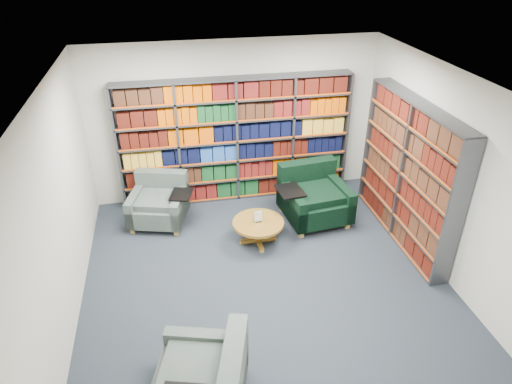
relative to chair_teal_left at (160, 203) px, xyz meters
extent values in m
cube|color=black|center=(1.40, -1.81, -0.32)|extent=(5.00, 5.00, 0.01)
cube|color=white|center=(1.40, -1.81, 2.49)|extent=(5.00, 5.00, 0.01)
cube|color=beige|center=(1.40, 0.69, 1.08)|extent=(5.00, 0.01, 2.80)
cube|color=beige|center=(1.40, -4.32, 1.08)|extent=(5.00, 0.01, 2.80)
cube|color=beige|center=(-1.10, -1.81, 1.08)|extent=(0.01, 5.00, 2.80)
cube|color=beige|center=(3.91, -1.81, 1.08)|extent=(0.01, 5.00, 2.80)
cube|color=#47494F|center=(1.40, 0.53, 0.78)|extent=(4.00, 0.28, 2.20)
cube|color=silver|center=(1.40, 0.66, 0.78)|extent=(4.00, 0.02, 2.20)
cube|color=#D84C0A|center=(1.40, 0.40, 0.78)|extent=(4.00, 0.01, 2.20)
cube|color=#5C1210|center=(1.40, 0.53, -0.14)|extent=(3.88, 0.21, 0.29)
cube|color=#3D0F08|center=(1.40, 0.53, 0.23)|extent=(3.88, 0.21, 0.29)
cube|color=gold|center=(1.40, 0.53, 0.59)|extent=(3.88, 0.21, 0.29)
cube|color=#3D0F08|center=(1.40, 0.53, 0.96)|extent=(3.88, 0.21, 0.29)
cube|color=#3D0F08|center=(1.40, 0.53, 1.33)|extent=(3.88, 0.21, 0.29)
cube|color=#381D10|center=(1.40, 0.53, 1.69)|extent=(3.88, 0.21, 0.29)
cube|color=#47494F|center=(3.74, -1.21, 0.78)|extent=(0.28, 2.50, 2.20)
cube|color=silver|center=(3.87, -1.21, 0.78)|extent=(0.02, 2.50, 2.20)
cube|color=#D84C0A|center=(3.61, -1.21, 0.78)|extent=(0.02, 2.50, 2.20)
cube|color=#3D0F08|center=(3.74, -1.21, -0.14)|extent=(0.21, 2.38, 0.29)
cube|color=#3D0F08|center=(3.74, -1.21, 0.23)|extent=(0.21, 2.38, 0.29)
cube|color=#381D10|center=(3.74, -1.21, 0.59)|extent=(0.21, 2.38, 0.29)
cube|color=#3D0F08|center=(3.74, -1.21, 0.96)|extent=(0.21, 2.38, 0.29)
cube|color=#381D10|center=(3.74, -1.21, 1.33)|extent=(0.21, 2.38, 0.29)
cube|color=#3D0F08|center=(3.74, -1.21, 1.69)|extent=(0.21, 2.38, 0.29)
cube|color=#071E3C|center=(-0.03, -0.08, -0.07)|extent=(1.07, 1.07, 0.31)
cube|color=#071E3C|center=(0.07, 0.24, 0.12)|extent=(0.89, 0.42, 0.69)
cube|color=#071E3C|center=(-0.38, 0.02, 0.01)|extent=(0.36, 0.87, 0.46)
cube|color=#071E3C|center=(0.33, -0.18, 0.01)|extent=(0.36, 0.87, 0.46)
cube|color=black|center=(0.36, -0.24, 0.26)|extent=(0.43, 0.50, 0.02)
cube|color=olive|center=(-0.47, -0.33, -0.27)|extent=(0.08, 0.08, 0.10)
cube|color=olive|center=(0.22, -0.52, -0.27)|extent=(0.08, 0.08, 0.10)
cube|color=olive|center=(-0.27, 0.36, -0.27)|extent=(0.08, 0.08, 0.10)
cube|color=olive|center=(0.41, 0.17, -0.27)|extent=(0.08, 0.08, 0.10)
cube|color=black|center=(2.55, -0.52, -0.03)|extent=(1.12, 1.12, 0.36)
cube|color=black|center=(2.50, -0.13, 0.20)|extent=(1.03, 0.34, 0.81)
cube|color=black|center=(2.13, -0.57, 0.06)|extent=(0.27, 1.02, 0.54)
cube|color=black|center=(2.97, -0.48, 0.06)|extent=(0.27, 1.02, 0.54)
cube|color=black|center=(2.08, -0.63, 0.35)|extent=(0.43, 0.53, 0.03)
cube|color=olive|center=(2.19, -0.98, -0.26)|extent=(0.09, 0.09, 0.11)
cube|color=olive|center=(3.01, -0.89, -0.26)|extent=(0.09, 0.09, 0.11)
cube|color=olive|center=(2.09, -0.16, -0.26)|extent=(0.09, 0.09, 0.11)
cube|color=olive|center=(2.91, -0.07, -0.26)|extent=(0.09, 0.09, 0.11)
cube|color=#071E3C|center=(0.33, -3.61, -0.06)|extent=(1.12, 1.12, 0.32)
cube|color=#071E3C|center=(0.67, -3.71, 0.14)|extent=(0.44, 0.92, 0.72)
cube|color=#071E3C|center=(0.44, -3.25, 0.02)|extent=(0.90, 0.39, 0.48)
cube|color=olive|center=(0.08, -3.15, -0.27)|extent=(0.09, 0.09, 0.10)
cube|color=olive|center=(0.79, -3.36, -0.27)|extent=(0.09, 0.09, 0.10)
cylinder|color=brown|center=(1.48, -0.98, 0.04)|extent=(0.80, 0.80, 0.04)
cylinder|color=brown|center=(1.48, -0.98, -0.14)|extent=(0.11, 0.11, 0.32)
cube|color=brown|center=(1.48, -0.98, -0.28)|extent=(0.58, 0.07, 0.05)
cube|color=brown|center=(1.48, -0.98, -0.28)|extent=(0.07, 0.58, 0.05)
cube|color=black|center=(1.48, -0.98, 0.06)|extent=(0.09, 0.04, 0.01)
cube|color=white|center=(1.48, -0.98, 0.16)|extent=(0.12, 0.01, 0.18)
cube|color=#145926|center=(1.48, -0.97, 0.16)|extent=(0.14, 0.00, 0.19)
camera|label=1|loc=(0.28, -6.73, 3.97)|focal=32.00mm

